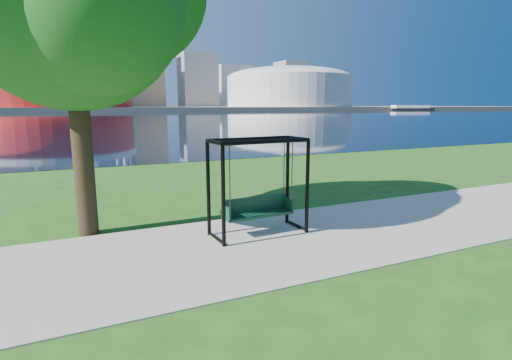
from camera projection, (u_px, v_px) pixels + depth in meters
ground at (251, 237)px, 8.69m from camera, size 900.00×900.00×0.00m
path at (261, 244)px, 8.24m from camera, size 120.00×4.00×0.03m
river at (83, 117)px, 99.52m from camera, size 900.00×180.00×0.02m
far_bank at (72, 108)px, 280.99m from camera, size 900.00×228.00×2.00m
stadium at (51, 84)px, 211.17m from camera, size 83.00×83.00×32.00m
arena at (289, 86)px, 271.23m from camera, size 84.00×84.00×26.56m
skyline at (61, 58)px, 284.73m from camera, size 392.00×66.00×96.50m
swing at (258, 189)px, 8.71m from camera, size 2.13×1.00×2.14m
barge at (410, 108)px, 254.36m from camera, size 31.13×14.00×3.01m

